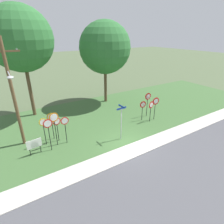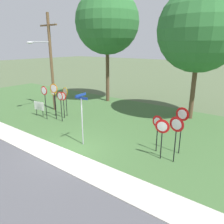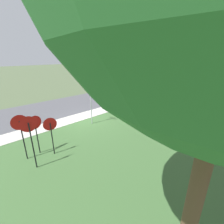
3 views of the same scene
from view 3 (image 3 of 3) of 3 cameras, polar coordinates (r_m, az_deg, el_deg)
name	(u,v)px [view 3 (image 3 of 3)]	position (r m, az deg, el deg)	size (l,w,h in m)	color
ground_plane	(85,120)	(13.60, -9.65, -2.82)	(160.00, 160.00, 0.00)	#4C5B3D
road_asphalt	(59,107)	(17.59, -18.46, 1.73)	(44.00, 6.40, 0.01)	#4C4C51
sidewalk_strip	(80,117)	(14.22, -11.46, -1.78)	(44.00, 1.60, 0.06)	#BCB7AD
grass_median	(143,148)	(9.70, 11.18, -12.78)	(44.00, 12.00, 0.04)	#3D6033
stop_sign_near_left	(151,92)	(14.21, 13.95, 7.07)	(0.75, 0.13, 2.91)	black
stop_sign_near_right	(145,98)	(13.72, 11.73, 4.98)	(0.65, 0.10, 2.38)	black
stop_sign_far_left	(155,100)	(13.80, 15.10, 4.24)	(0.67, 0.14, 2.20)	black
stop_sign_far_center	(150,92)	(15.00, 13.66, 7.10)	(0.69, 0.10, 2.72)	black
stop_sign_far_right	(161,96)	(14.68, 17.24, 5.49)	(0.62, 0.14, 2.41)	black
stop_sign_center_tall	(162,98)	(13.72, 17.58, 4.80)	(0.70, 0.16, 2.46)	black
yield_sign_near_left	(50,128)	(8.91, -21.31, -5.30)	(0.70, 0.16, 2.13)	black
yield_sign_near_right	(20,127)	(8.98, -30.15, -4.64)	(0.78, 0.14, 2.46)	black
yield_sign_far_left	(29,130)	(7.99, -27.62, -5.87)	(0.74, 0.12, 2.66)	black
yield_sign_far_right	(35,126)	(9.29, -26.00, -4.56)	(0.74, 0.17, 2.20)	black
street_name_post	(91,101)	(12.08, -7.59, 3.89)	(0.96, 0.82, 3.13)	#9EA0A8
utility_pole	(185,63)	(15.21, 24.84, 15.81)	(2.10, 2.30, 8.35)	brown
notice_board	(158,102)	(16.14, 16.13, 3.62)	(1.10, 0.16, 1.25)	black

